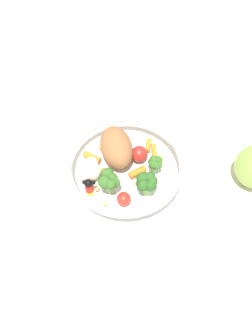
% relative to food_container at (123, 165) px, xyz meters
% --- Properties ---
extents(ground_plane, '(2.40, 2.40, 0.00)m').
position_rel_food_container_xyz_m(ground_plane, '(0.00, -0.00, -0.03)').
color(ground_plane, silver).
extents(food_container, '(0.22, 0.22, 0.07)m').
position_rel_food_container_xyz_m(food_container, '(0.00, 0.00, 0.00)').
color(food_container, white).
rests_on(food_container, ground_plane).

